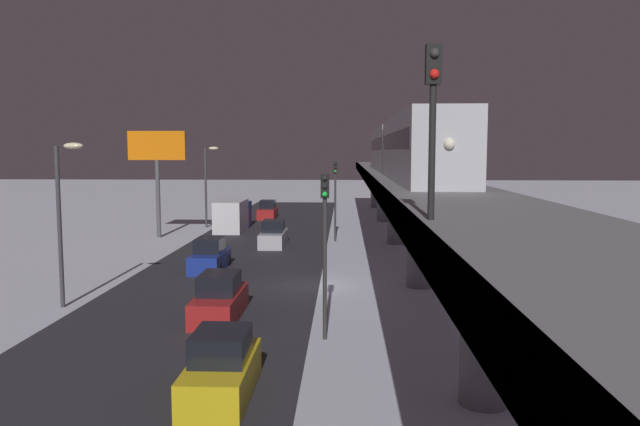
% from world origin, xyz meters
% --- Properties ---
extents(ground_plane, '(240.00, 240.00, 0.00)m').
position_xyz_m(ground_plane, '(0.00, 0.00, 0.00)').
color(ground_plane, silver).
extents(avenue_asphalt, '(11.00, 107.32, 0.01)m').
position_xyz_m(avenue_asphalt, '(4.94, 0.00, 0.00)').
color(avenue_asphalt, '#28282D').
rests_on(avenue_asphalt, ground_plane).
extents(elevated_railway, '(5.00, 107.32, 5.68)m').
position_xyz_m(elevated_railway, '(-5.84, 0.00, 4.91)').
color(elevated_railway, slate).
rests_on(elevated_railway, ground_plane).
extents(subway_train, '(2.94, 36.87, 3.40)m').
position_xyz_m(subway_train, '(-5.93, -9.71, 7.46)').
color(subway_train, '#B7BABF').
rests_on(subway_train, elevated_railway).
extents(rail_signal, '(0.36, 0.41, 4.00)m').
position_xyz_m(rail_signal, '(-3.91, 18.34, 8.41)').
color(rail_signal, black).
rests_on(rail_signal, elevated_railway).
extents(sedan_blue, '(1.91, 4.52, 1.97)m').
position_xyz_m(sedan_blue, '(6.34, -4.25, 0.78)').
color(sedan_blue, navy).
rests_on(sedan_blue, ground_plane).
extents(sedan_yellow, '(1.80, 4.31, 1.97)m').
position_xyz_m(sedan_yellow, '(1.74, 15.02, 0.80)').
color(sedan_yellow, gold).
rests_on(sedan_yellow, ground_plane).
extents(sedan_silver, '(1.80, 4.79, 1.97)m').
position_xyz_m(sedan_silver, '(3.54, -13.87, 0.80)').
color(sedan_silver, '#B2B2B7').
rests_on(sedan_silver, ground_plane).
extents(sedan_red, '(1.80, 4.43, 1.97)m').
position_xyz_m(sedan_red, '(6.34, -32.77, 0.80)').
color(sedan_red, '#A51E1E').
rests_on(sedan_red, ground_plane).
extents(sedan_red_2, '(1.80, 4.74, 1.97)m').
position_xyz_m(sedan_red_2, '(3.54, 6.49, 0.80)').
color(sedan_red_2, '#A51E1E').
rests_on(sedan_red_2, ground_plane).
extents(box_truck, '(2.40, 7.40, 2.80)m').
position_xyz_m(box_truck, '(8.34, -23.16, 1.35)').
color(box_truck, navy).
rests_on(box_truck, ground_plane).
extents(traffic_light_near, '(0.32, 0.44, 6.40)m').
position_xyz_m(traffic_light_near, '(-1.16, 9.45, 4.20)').
color(traffic_light_near, '#2D2D2D').
rests_on(traffic_light_near, ground_plane).
extents(traffic_light_mid, '(0.32, 0.44, 6.40)m').
position_xyz_m(traffic_light_mid, '(-1.16, -16.37, 4.20)').
color(traffic_light_mid, '#2D2D2D').
rests_on(traffic_light_mid, ground_plane).
extents(commercial_billboard, '(4.80, 0.36, 8.90)m').
position_xyz_m(commercial_billboard, '(13.71, -18.07, 6.83)').
color(commercial_billboard, '#4C4C51').
rests_on(commercial_billboard, ground_plane).
extents(street_lamp_near, '(1.35, 0.44, 7.65)m').
position_xyz_m(street_lamp_near, '(11.01, 5.00, 4.81)').
color(street_lamp_near, '#38383D').
rests_on(street_lamp_near, ground_plane).
extents(street_lamp_far, '(1.35, 0.44, 7.65)m').
position_xyz_m(street_lamp_far, '(11.01, -25.00, 4.81)').
color(street_lamp_far, '#38383D').
rests_on(street_lamp_far, ground_plane).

